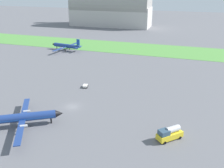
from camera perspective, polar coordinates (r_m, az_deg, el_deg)
ground_plane at (r=76.98m, az=-9.15°, el=-5.13°), size 600.00×600.00×0.00m
grass_taxiway_strip at (r=146.31m, az=4.77°, el=8.17°), size 360.00×28.00×0.08m
airplane_taxiing_turboprop at (r=142.70m, az=-10.39°, el=8.57°), size 19.93×23.19×6.97m
airplane_foreground_turboprop at (r=68.94m, az=-19.74°, el=-7.15°), size 18.86×21.62×7.26m
baggage_cart_near_gate at (r=90.14m, az=-6.14°, el=-0.42°), size 2.29×2.74×0.90m
fuel_truck_midfield at (r=62.03m, az=13.00°, el=-10.94°), size 6.29×6.30×3.29m
hangar_distant at (r=223.92m, az=-0.37°, el=16.81°), size 69.06×24.35×30.83m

